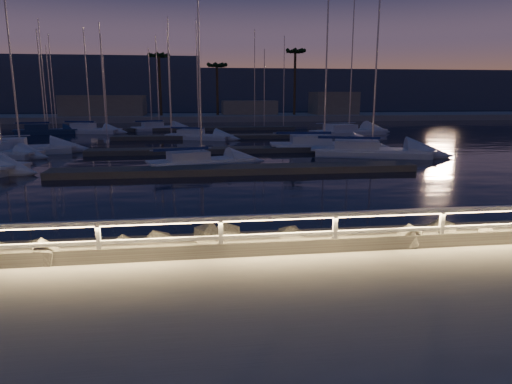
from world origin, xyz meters
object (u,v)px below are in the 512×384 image
Objects in this scene: guard_rail at (295,224)px; sailboat_g at (321,145)px; sailboat_l at (347,131)px; sailboat_j at (17,148)px; sailboat_k at (197,136)px; sailboat_h at (368,150)px; sailboat_m at (44,130)px; sailboat_i at (89,130)px; sailboat_b at (199,161)px; sailboat_e at (1,152)px; sailboat_n at (158,127)px.

guard_rail is 27.77m from sailboat_g.
guard_rail is at bearing -127.57° from sailboat_l.
sailboat_j is 1.17× the size of sailboat_k.
sailboat_h reaches higher than guard_rail.
sailboat_m is (-3.70, 19.27, -0.02)m from sailboat_j.
guard_rail is 3.55× the size of sailboat_i.
sailboat_g is (8.24, 26.50, -0.91)m from guard_rail.
sailboat_l reaches higher than sailboat_m.
sailboat_b reaches higher than sailboat_e.
sailboat_g reaches higher than sailboat_m.
guard_rail is at bearing -78.06° from sailboat_m.
sailboat_b is 0.99× the size of sailboat_k.
sailboat_n is at bearing 127.59° from sailboat_g.
sailboat_e is at bearing -122.00° from sailboat_j.
sailboat_b is at bearing -0.89° from sailboat_e.
sailboat_b is at bearing -145.66° from sailboat_h.
sailboat_l is at bearing -21.07° from sailboat_m.
sailboat_h is 0.97× the size of sailboat_l.
sailboat_l reaches higher than sailboat_n.
sailboat_l reaches higher than sailboat_b.
sailboat_b is at bearing -68.88° from sailboat_m.
sailboat_m reaches higher than sailboat_k.
sailboat_m is at bearing 123.13° from sailboat_e.
sailboat_e is 21.54m from sailboat_i.
sailboat_b is 32.26m from sailboat_n.
sailboat_g is at bearing -26.03° from sailboat_i.
sailboat_b is at bearing -145.39° from sailboat_l.
sailboat_g is 15.10m from sailboat_k.
sailboat_i reaches higher than sailboat_k.
sailboat_l is at bearing -45.29° from sailboat_n.
guard_rail is at bearing -63.28° from sailboat_k.
sailboat_m is (-17.91, 28.08, 0.03)m from sailboat_b.
sailboat_i is at bearing 167.15° from sailboat_k.
sailboat_h is 33.30m from sailboat_n.
sailboat_k is at bearing 23.21° from sailboat_j.
sailboat_k is at bearing 93.17° from guard_rail.
sailboat_g is at bearing -14.14° from sailboat_j.
sailboat_l is at bearing 49.48° from sailboat_e.
sailboat_b is 0.84× the size of sailboat_j.
sailboat_h reaches higher than sailboat_b.
sailboat_m reaches higher than guard_rail.
sailboat_k reaches higher than guard_rail.
sailboat_m reaches higher than sailboat_n.
sailboat_b is 0.74× the size of sailboat_l.
sailboat_l is (32.41, 14.92, 0.04)m from sailboat_e.
sailboat_k is (14.96, 11.89, -0.02)m from sailboat_e.
sailboat_g is (25.27, 0.86, 0.05)m from sailboat_e.
sailboat_m is (-3.09, 20.96, 0.03)m from sailboat_e.
sailboat_h is at bearing -53.60° from sailboat_g.
sailboat_j is 1.16× the size of sailboat_m.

